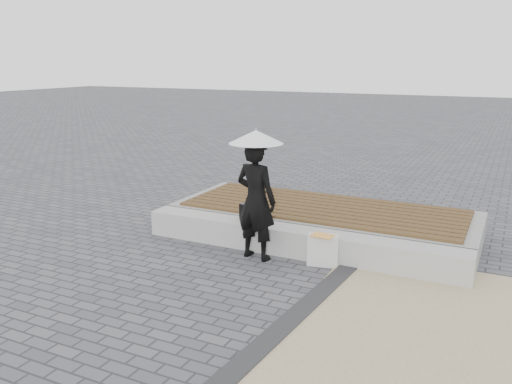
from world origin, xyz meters
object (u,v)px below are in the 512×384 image
Objects in this scene: parasol at (256,137)px; handbag at (250,212)px; woman at (256,200)px; seating_ledge at (296,241)px; canvas_tote at (323,250)px.

parasol is 2.84× the size of handbag.
woman is 0.92m from parasol.
parasol is at bearing -138.73° from seating_ledge.
canvas_tote reaches higher than seating_ledge.
woman reaches higher than canvas_tote.
handbag is at bearing -46.26° from woman.
parasol reaches higher than seating_ledge.
handbag is at bearing 173.76° from seating_ledge.
handbag is at bearing 153.59° from canvas_tote.
parasol is (-0.47, -0.41, 1.59)m from seating_ledge.
parasol is (0.00, 0.00, 0.92)m from woman.
canvas_tote is (0.51, -0.25, 0.03)m from seating_ledge.
parasol reaches higher than woman.
seating_ledge is at bearing 141.60° from canvas_tote.
woman reaches higher than handbag.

